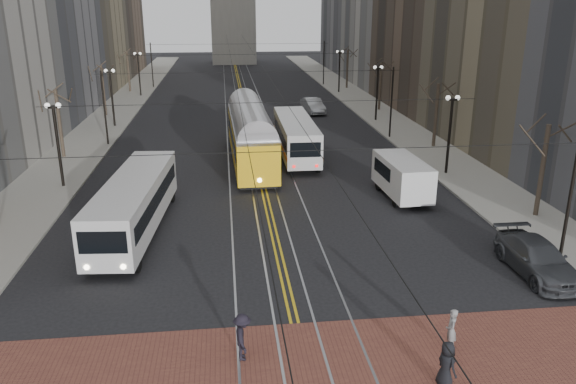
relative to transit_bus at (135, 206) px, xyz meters
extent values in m
plane|color=black|center=(7.55, -9.37, -1.53)|extent=(260.00, 260.00, 0.00)
cube|color=gray|center=(-7.45, 35.63, -1.46)|extent=(5.00, 140.00, 0.15)
cube|color=gray|center=(22.55, 35.63, -1.46)|extent=(5.00, 140.00, 0.15)
cube|color=brown|center=(7.55, -13.37, -1.52)|extent=(25.00, 6.00, 0.01)
cube|color=gray|center=(7.55, 35.63, -1.53)|extent=(4.80, 130.00, 0.02)
cube|color=gold|center=(7.55, 35.63, -1.52)|extent=(0.42, 130.00, 0.01)
cylinder|color=black|center=(-6.15, 8.63, 1.27)|extent=(0.20, 0.20, 5.60)
cylinder|color=black|center=(-6.15, 28.63, 1.27)|extent=(0.20, 0.20, 5.60)
cylinder|color=black|center=(-6.15, 48.63, 1.27)|extent=(0.20, 0.20, 5.60)
cylinder|color=black|center=(21.25, 8.63, 1.27)|extent=(0.20, 0.20, 5.60)
cylinder|color=black|center=(21.25, 28.63, 1.27)|extent=(0.20, 0.20, 5.60)
cylinder|color=black|center=(21.25, 48.63, 1.27)|extent=(0.20, 0.20, 5.60)
cylinder|color=#382D23|center=(-8.15, 16.63, 1.27)|extent=(0.28, 0.28, 5.60)
cylinder|color=#382D23|center=(-8.15, 34.63, 1.27)|extent=(0.28, 0.28, 5.60)
cylinder|color=#382D23|center=(-8.15, 52.63, 1.27)|extent=(0.28, 0.28, 5.60)
cylinder|color=#382D23|center=(23.25, -0.37, 1.27)|extent=(0.28, 0.28, 5.60)
cylinder|color=#382D23|center=(23.25, 16.63, 1.27)|extent=(0.28, 0.28, 5.60)
cylinder|color=#382D23|center=(23.25, 34.63, 1.27)|extent=(0.28, 0.28, 5.60)
cylinder|color=#382D23|center=(23.25, 52.63, 1.27)|extent=(0.28, 0.28, 5.60)
cylinder|color=black|center=(6.05, 35.63, 4.47)|extent=(0.03, 120.00, 0.03)
cylinder|color=black|center=(9.05, 35.63, 4.47)|extent=(0.03, 120.00, 0.03)
cylinder|color=black|center=(-5.35, 20.63, 1.77)|extent=(0.16, 0.16, 6.60)
cylinder|color=black|center=(-5.35, 56.63, 1.77)|extent=(0.16, 0.16, 6.60)
cylinder|color=black|center=(20.45, -7.37, 1.77)|extent=(0.16, 0.16, 6.60)
cylinder|color=black|center=(20.45, 20.63, 1.77)|extent=(0.16, 0.16, 6.60)
cylinder|color=black|center=(20.45, 56.63, 1.77)|extent=(0.16, 0.16, 6.60)
cube|color=silver|center=(0.00, 0.00, 0.00)|extent=(3.57, 12.41, 3.06)
cube|color=yellow|center=(7.05, 13.78, 0.32)|extent=(3.26, 15.73, 3.69)
cube|color=silver|center=(10.82, 15.05, 0.03)|extent=(2.72, 11.99, 3.12)
cube|color=white|center=(16.35, 3.98, -0.24)|extent=(2.51, 5.93, 2.58)
imported|color=#464A4F|center=(11.55, 14.87, -0.77)|extent=(2.50, 4.72, 1.53)
imported|color=#A2A5A9|center=(15.26, 34.01, -0.69)|extent=(2.35, 5.27, 1.68)
imported|color=#3E4045|center=(19.35, -7.30, -0.74)|extent=(2.23, 5.44, 1.58)
imported|color=black|center=(12.02, -14.73, -0.69)|extent=(0.76, 0.94, 1.66)
imported|color=gray|center=(12.97, -12.78, -0.69)|extent=(0.54, 0.69, 1.66)
imported|color=black|center=(5.42, -12.44, -0.63)|extent=(0.72, 1.18, 1.77)
camera|label=1|loc=(5.07, -29.66, 10.58)|focal=35.00mm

